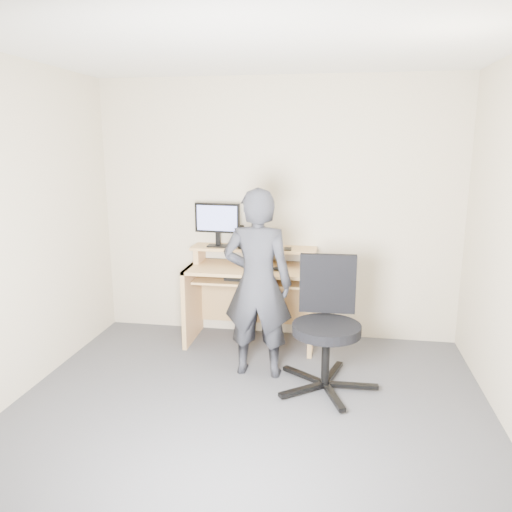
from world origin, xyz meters
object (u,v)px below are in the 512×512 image
(monitor, at_px, (217,221))
(person, at_px, (258,284))
(desk, at_px, (253,285))
(office_chair, at_px, (327,319))

(monitor, height_order, person, person)
(desk, height_order, monitor, monitor)
(monitor, distance_m, office_chair, 1.52)
(person, bearing_deg, desk, -75.64)
(monitor, bearing_deg, desk, -1.93)
(desk, xyz_separation_m, person, (0.17, -0.72, 0.23))
(monitor, xyz_separation_m, office_chair, (1.08, -0.88, -0.61))
(person, bearing_deg, office_chair, 169.70)
(person, bearing_deg, monitor, -54.67)
(office_chair, distance_m, person, 0.62)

